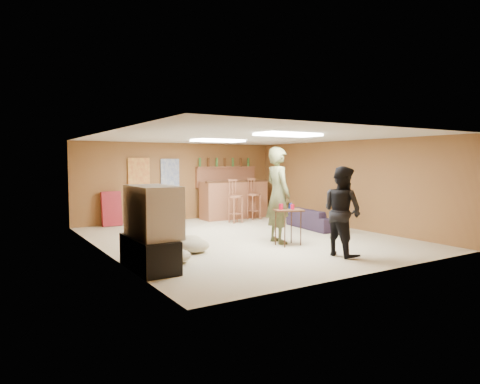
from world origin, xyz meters
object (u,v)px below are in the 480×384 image
person_black (342,211)px  person_olive (278,195)px  sofa (315,219)px  bar_counter (234,200)px  tv_body (153,211)px  tray_table (288,227)px

person_black → person_olive: bearing=6.9°
person_olive → person_black: (0.22, -1.58, -0.19)m
person_olive → sofa: size_ratio=1.17×
bar_counter → tv_body: bearing=-133.0°
bar_counter → tray_table: 4.27m
bar_counter → sofa: bar_counter is taller
tv_body → person_black: (3.17, -0.89, -0.11)m
tray_table → sofa: bearing=35.4°
tv_body → person_black: person_black is taller
tv_body → tray_table: bearing=7.0°
bar_counter → sofa: bearing=-75.0°
person_olive → person_black: bearing=-165.0°
tray_table → tv_body: bearing=-173.0°
bar_counter → person_black: 5.43m
tv_body → bar_counter: bearing=47.0°
person_black → sofa: (1.70, 2.62, -0.55)m
tv_body → person_olive: (2.95, 0.70, 0.09)m
bar_counter → sofa: 2.83m
tv_body → tray_table: tv_body is taller
bar_counter → person_black: person_black is taller
sofa → tray_table: 2.37m
tv_body → bar_counter: 6.09m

